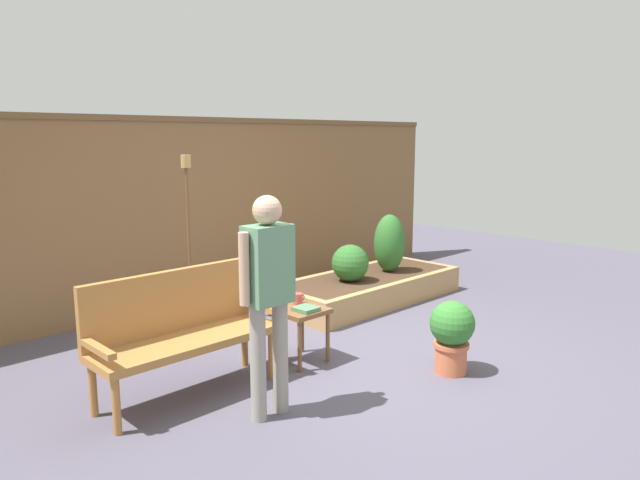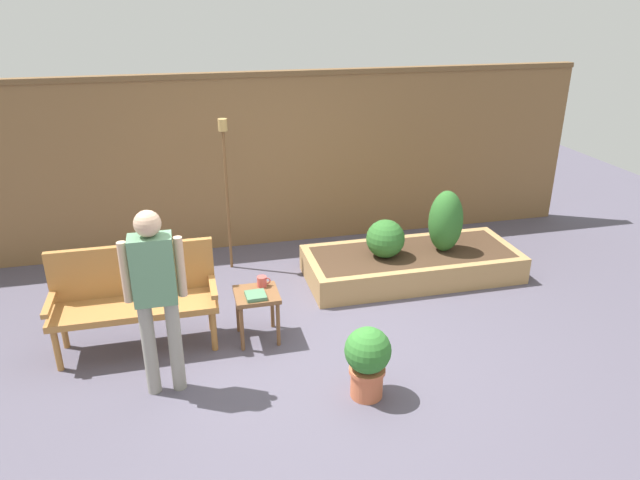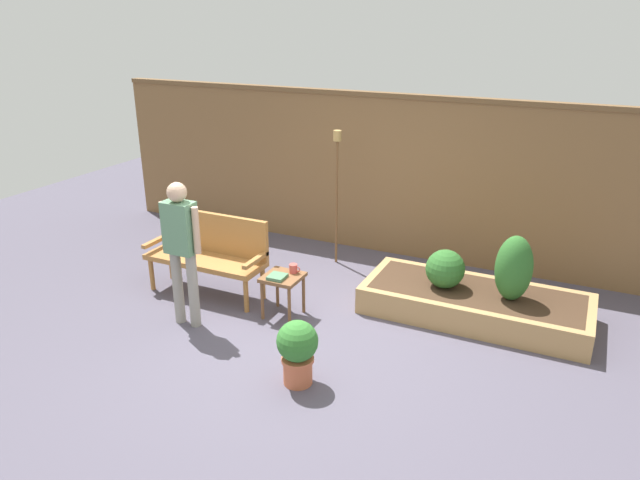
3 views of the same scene
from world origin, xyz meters
TOP-DOWN VIEW (x-y plane):
  - ground_plane at (0.00, 0.00)m, footprint 14.00×14.00m
  - fence_back at (0.00, 2.60)m, footprint 8.40×0.14m
  - garden_bench at (-1.44, 0.50)m, footprint 1.44×0.48m
  - side_table at (-0.36, 0.33)m, footprint 0.40×0.40m
  - cup_on_table at (-0.29, 0.44)m, footprint 0.13×0.09m
  - book_on_table at (-0.38, 0.24)m, footprint 0.19×0.19m
  - potted_boxwood at (0.36, -0.73)m, footprint 0.37×0.37m
  - raised_planter_bed at (1.53, 1.21)m, footprint 2.40×1.00m
  - shrub_near_bench at (1.18, 1.18)m, footprint 0.43×0.43m
  - shrub_far_corner at (1.88, 1.18)m, footprint 0.38×0.38m
  - tiki_torch at (-0.45, 1.94)m, footprint 0.10×0.10m
  - person_by_bench at (-1.20, -0.27)m, footprint 0.47×0.20m

SIDE VIEW (x-z plane):
  - ground_plane at x=0.00m, z-range 0.00..0.00m
  - raised_planter_bed at x=1.53m, z-range 0.00..0.30m
  - potted_boxwood at x=0.36m, z-range 0.04..0.66m
  - side_table at x=-0.36m, z-range 0.16..0.64m
  - book_on_table at x=-0.38m, z-range 0.48..0.52m
  - shrub_near_bench at x=1.18m, z-range 0.30..0.73m
  - cup_on_table at x=-0.29m, z-range 0.48..0.58m
  - garden_bench at x=-1.44m, z-range 0.07..1.01m
  - shrub_far_corner at x=1.88m, z-range 0.30..1.01m
  - person_by_bench at x=-1.20m, z-range 0.15..1.71m
  - fence_back at x=0.00m, z-range 0.01..2.17m
  - tiki_torch at x=-0.45m, z-range 0.32..2.08m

